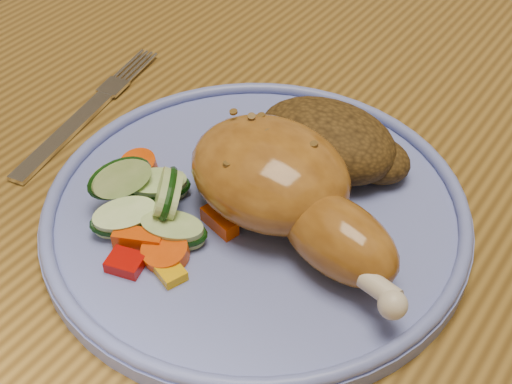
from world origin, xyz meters
TOP-DOWN VIEW (x-y plane):
  - dining_table at (0.00, 0.00)m, footprint 0.90×1.40m
  - plate at (-0.03, -0.09)m, footprint 0.31×0.31m
  - plate_rim at (-0.03, -0.09)m, footprint 0.30×0.30m
  - chicken_leg at (-0.01, -0.09)m, footprint 0.19×0.11m
  - rice_pilaf at (-0.02, -0.02)m, footprint 0.12×0.08m
  - vegetable_pile at (-0.09, -0.15)m, footprint 0.11×0.11m
  - fork at (-0.23, -0.08)m, footprint 0.05×0.18m

SIDE VIEW (x-z plane):
  - dining_table at x=0.00m, z-range 0.29..1.04m
  - fork at x=-0.23m, z-range 0.75..0.76m
  - plate at x=-0.03m, z-range 0.75..0.76m
  - plate_rim at x=-0.03m, z-range 0.76..0.77m
  - vegetable_pile at x=-0.09m, z-range 0.75..0.80m
  - rice_pilaf at x=-0.02m, z-range 0.76..0.80m
  - chicken_leg at x=-0.01m, z-range 0.76..0.82m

